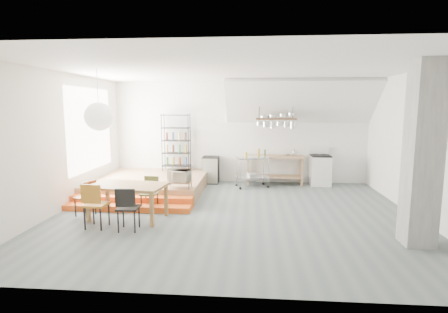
# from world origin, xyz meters

# --- Properties ---
(floor) EXTENTS (8.00, 8.00, 0.00)m
(floor) POSITION_xyz_m (0.00, 0.00, 0.00)
(floor) COLOR slate
(floor) RESTS_ON ground
(wall_back) EXTENTS (8.00, 0.04, 3.20)m
(wall_back) POSITION_xyz_m (0.00, 3.50, 1.60)
(wall_back) COLOR silver
(wall_back) RESTS_ON ground
(wall_left) EXTENTS (0.04, 7.00, 3.20)m
(wall_left) POSITION_xyz_m (-4.00, 0.00, 1.60)
(wall_left) COLOR silver
(wall_left) RESTS_ON ground
(wall_right) EXTENTS (0.04, 7.00, 3.20)m
(wall_right) POSITION_xyz_m (4.00, 0.00, 1.60)
(wall_right) COLOR silver
(wall_right) RESTS_ON ground
(ceiling) EXTENTS (8.00, 7.00, 0.02)m
(ceiling) POSITION_xyz_m (0.00, 0.00, 3.20)
(ceiling) COLOR white
(ceiling) RESTS_ON wall_back
(slope_ceiling) EXTENTS (4.40, 1.44, 1.32)m
(slope_ceiling) POSITION_xyz_m (1.80, 2.90, 2.55)
(slope_ceiling) COLOR white
(slope_ceiling) RESTS_ON wall_back
(window_pane) EXTENTS (0.02, 2.50, 2.20)m
(window_pane) POSITION_xyz_m (-3.98, 1.50, 1.80)
(window_pane) COLOR white
(window_pane) RESTS_ON wall_left
(platform) EXTENTS (3.00, 3.00, 0.40)m
(platform) POSITION_xyz_m (-2.50, 2.00, 0.20)
(platform) COLOR #A17550
(platform) RESTS_ON ground
(step_lower) EXTENTS (3.00, 0.35, 0.13)m
(step_lower) POSITION_xyz_m (-2.50, 0.05, 0.07)
(step_lower) COLOR #DF591A
(step_lower) RESTS_ON ground
(step_upper) EXTENTS (3.00, 0.35, 0.27)m
(step_upper) POSITION_xyz_m (-2.50, 0.40, 0.13)
(step_upper) COLOR #DF591A
(step_upper) RESTS_ON ground
(concrete_column) EXTENTS (0.50, 0.50, 3.20)m
(concrete_column) POSITION_xyz_m (3.30, -1.50, 1.60)
(concrete_column) COLOR slate
(concrete_column) RESTS_ON ground
(kitchen_counter) EXTENTS (1.80, 0.60, 0.91)m
(kitchen_counter) POSITION_xyz_m (1.10, 3.15, 0.63)
(kitchen_counter) COLOR #A17550
(kitchen_counter) RESTS_ON ground
(stove) EXTENTS (0.60, 0.60, 1.18)m
(stove) POSITION_xyz_m (2.50, 3.16, 0.48)
(stove) COLOR white
(stove) RESTS_ON ground
(pot_rack) EXTENTS (1.20, 0.50, 1.43)m
(pot_rack) POSITION_xyz_m (1.13, 2.92, 1.98)
(pot_rack) COLOR #432B1B
(pot_rack) RESTS_ON ceiling
(wire_shelving) EXTENTS (0.88, 0.38, 1.80)m
(wire_shelving) POSITION_xyz_m (-2.00, 3.20, 1.33)
(wire_shelving) COLOR black
(wire_shelving) RESTS_ON platform
(microwave_shelf) EXTENTS (0.60, 0.40, 0.16)m
(microwave_shelf) POSITION_xyz_m (-1.40, 0.75, 0.55)
(microwave_shelf) COLOR #A17550
(microwave_shelf) RESTS_ON platform
(paper_lantern) EXTENTS (0.60, 0.60, 0.60)m
(paper_lantern) POSITION_xyz_m (-2.85, -0.45, 2.20)
(paper_lantern) COLOR white
(paper_lantern) RESTS_ON ceiling
(dining_table) EXTENTS (1.70, 1.11, 0.76)m
(dining_table) POSITION_xyz_m (-2.26, -0.53, 0.67)
(dining_table) COLOR brown
(dining_table) RESTS_ON ground
(chair_mustard) EXTENTS (0.45, 0.45, 0.92)m
(chair_mustard) POSITION_xyz_m (-2.70, -1.20, 0.55)
(chair_mustard) COLOR #BA761F
(chair_mustard) RESTS_ON ground
(chair_black) EXTENTS (0.42, 0.42, 0.87)m
(chair_black) POSITION_xyz_m (-2.00, -1.29, 0.52)
(chair_black) COLOR black
(chair_black) RESTS_ON ground
(chair_olive) EXTENTS (0.39, 0.39, 0.79)m
(chair_olive) POSITION_xyz_m (-1.97, 0.15, 0.47)
(chair_olive) COLOR #5E6730
(chair_olive) RESTS_ON ground
(chair_red) EXTENTS (0.45, 0.45, 0.80)m
(chair_red) POSITION_xyz_m (-3.23, -0.40, 0.48)
(chair_red) COLOR #A54417
(chair_red) RESTS_ON ground
(rolling_cart) EXTENTS (1.04, 0.77, 0.92)m
(rolling_cart) POSITION_xyz_m (0.41, 2.70, 0.60)
(rolling_cart) COLOR silver
(rolling_cart) RESTS_ON ground
(mini_fridge) EXTENTS (0.50, 0.50, 0.85)m
(mini_fridge) POSITION_xyz_m (-0.90, 3.20, 0.42)
(mini_fridge) COLOR black
(mini_fridge) RESTS_ON ground
(microwave) EXTENTS (0.58, 0.45, 0.29)m
(microwave) POSITION_xyz_m (-1.40, 0.75, 0.71)
(microwave) COLOR beige
(microwave) RESTS_ON microwave_shelf
(bowl) EXTENTS (0.20, 0.20, 0.05)m
(bowl) POSITION_xyz_m (1.50, 3.10, 0.93)
(bowl) COLOR silver
(bowl) RESTS_ON kitchen_counter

